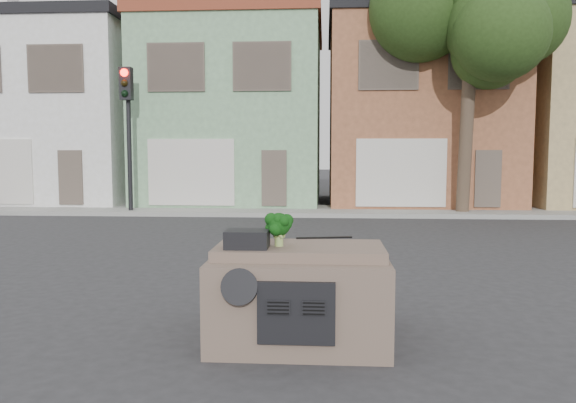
# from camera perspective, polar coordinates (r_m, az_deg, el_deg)

# --- Properties ---
(ground_plane) EXTENTS (120.00, 120.00, 0.00)m
(ground_plane) POSITION_cam_1_polar(r_m,az_deg,el_deg) (9.77, 2.04, -7.89)
(ground_plane) COLOR #303033
(ground_plane) RESTS_ON ground
(sidewalk) EXTENTS (40.00, 3.00, 0.15)m
(sidewalk) POSITION_cam_1_polar(r_m,az_deg,el_deg) (20.13, 2.96, -0.96)
(sidewalk) COLOR gray
(sidewalk) RESTS_ON ground
(townhouse_white) EXTENTS (7.20, 8.20, 7.55)m
(townhouse_white) POSITION_cam_1_polar(r_m,az_deg,el_deg) (26.58, -21.56, 8.15)
(townhouse_white) COLOR white
(townhouse_white) RESTS_ON ground
(townhouse_mint) EXTENTS (7.20, 8.20, 7.55)m
(townhouse_mint) POSITION_cam_1_polar(r_m,az_deg,el_deg) (24.36, -5.21, 8.79)
(townhouse_mint) COLOR #7FAD81
(townhouse_mint) RESTS_ON ground
(townhouse_tan) EXTENTS (7.20, 8.20, 7.55)m
(townhouse_tan) POSITION_cam_1_polar(r_m,az_deg,el_deg) (24.35, 12.71, 8.69)
(townhouse_tan) COLOR #995B3B
(townhouse_tan) RESTS_ON ground
(traffic_signal) EXTENTS (0.40, 0.40, 5.10)m
(traffic_signal) POSITION_cam_1_polar(r_m,az_deg,el_deg) (20.19, -15.93, 5.91)
(traffic_signal) COLOR black
(traffic_signal) RESTS_ON ground
(tree_near) EXTENTS (4.40, 4.00, 8.50)m
(tree_near) POSITION_cam_1_polar(r_m,az_deg,el_deg) (19.99, 17.74, 10.75)
(tree_near) COLOR #274017
(tree_near) RESTS_ON ground
(car_dashboard) EXTENTS (2.00, 1.80, 1.12)m
(car_dashboard) POSITION_cam_1_polar(r_m,az_deg,el_deg) (6.72, 1.25, -8.98)
(car_dashboard) COLOR brown
(car_dashboard) RESTS_ON ground
(instrument_hump) EXTENTS (0.48, 0.38, 0.20)m
(instrument_hump) POSITION_cam_1_polar(r_m,az_deg,el_deg) (6.30, -4.17, -3.81)
(instrument_hump) COLOR black
(instrument_hump) RESTS_ON car_dashboard
(wiper_arm) EXTENTS (0.69, 0.15, 0.02)m
(wiper_arm) POSITION_cam_1_polar(r_m,az_deg,el_deg) (6.98, 3.70, -3.68)
(wiper_arm) COLOR black
(wiper_arm) RESTS_ON car_dashboard
(broccoli) EXTENTS (0.37, 0.37, 0.39)m
(broccoli) POSITION_cam_1_polar(r_m,az_deg,el_deg) (6.38, -0.93, -2.82)
(broccoli) COLOR black
(broccoli) RESTS_ON car_dashboard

